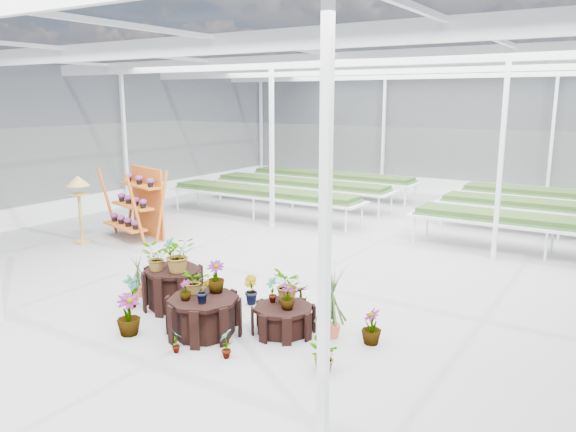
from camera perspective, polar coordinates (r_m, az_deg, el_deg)
The scene contains 10 objects.
ground_plane at distance 10.98m, azimuth -0.20°, elevation -7.06°, with size 24.00×24.00×0.00m, color gray.
greenhouse_shell at distance 10.47m, azimuth -0.21°, elevation 4.67°, with size 18.00×24.00×4.50m, color white, non-canonical shape.
steel_frame at distance 10.47m, azimuth -0.21°, elevation 4.67°, with size 18.00×24.00×4.50m, color silver, non-canonical shape.
nursery_benches at distance 17.20m, azimuth 12.76°, elevation 1.05°, with size 16.00×7.00×0.84m, color silver, non-canonical shape.
plinth_tall at distance 9.98m, azimuth -11.58°, elevation -7.20°, with size 1.01×1.01×0.69m, color black.
plinth_mid at distance 8.81m, azimuth -8.55°, elevation -10.03°, with size 1.12×1.12×0.59m, color black.
plinth_low at distance 8.80m, azimuth -0.47°, elevation -10.48°, with size 0.96×0.96×0.43m, color black.
shelf_rack at distance 14.97m, azimuth -15.38°, elevation 1.23°, with size 1.72×0.91×1.82m, color #AD5017, non-canonical shape.
bird_table at distance 14.82m, azimuth -20.38°, elevation 0.61°, with size 0.41×0.41×1.72m, color #A0843A, non-canonical shape.
nursery_plants at distance 9.29m, azimuth -6.86°, elevation -7.02°, with size 4.87×2.51×1.34m.
Camera 1 is at (5.57, -8.77, 3.56)m, focal length 35.00 mm.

